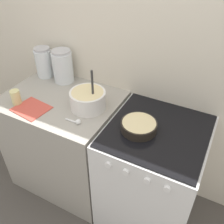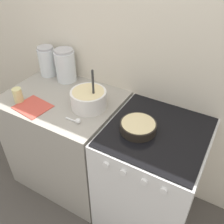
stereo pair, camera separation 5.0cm
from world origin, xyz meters
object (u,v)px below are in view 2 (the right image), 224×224
mixing_bowl (89,98)px  storage_jar_left (48,63)px  baking_pan (138,127)px  stove (151,176)px  tin_can (18,95)px  storage_jar_middle (66,67)px

mixing_bowl → storage_jar_left: (-0.58, 0.23, 0.03)m
mixing_bowl → baking_pan: mixing_bowl is taller
stove → baking_pan: (-0.11, -0.06, 0.48)m
baking_pan → tin_can: tin_can is taller
baking_pan → storage_jar_middle: 0.85m
stove → baking_pan: size_ratio=3.87×
storage_jar_left → tin_can: 0.45m
storage_jar_middle → mixing_bowl: bearing=-31.4°
baking_pan → storage_jar_middle: size_ratio=0.86×
mixing_bowl → storage_jar_middle: mixing_bowl is taller
stove → storage_jar_left: (-1.10, 0.24, 0.56)m
baking_pan → mixing_bowl: bearing=171.7°
storage_jar_left → stove: bearing=-12.0°
baking_pan → tin_can: size_ratio=2.09×
mixing_bowl → tin_can: bearing=-157.3°
storage_jar_middle → tin_can: (-0.11, -0.44, -0.06)m
stove → baking_pan: bearing=-152.5°
baking_pan → storage_jar_middle: storage_jar_middle is taller
mixing_bowl → storage_jar_middle: 0.45m
mixing_bowl → baking_pan: size_ratio=1.32×
storage_jar_left → baking_pan: bearing=-16.5°
stove → storage_jar_middle: (-0.91, 0.24, 0.57)m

